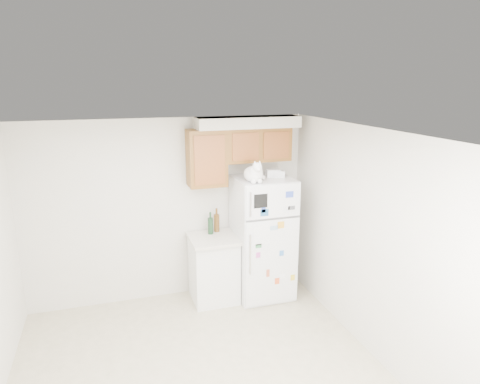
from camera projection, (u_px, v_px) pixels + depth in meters
name	position (u px, v px, depth m)	size (l,w,h in m)	color
room_shell	(207.00, 218.00, 4.13)	(3.84, 4.04, 2.52)	beige
refrigerator	(263.00, 238.00, 5.92)	(0.76, 0.78, 1.70)	white
base_counter	(214.00, 268.00, 5.88)	(0.64, 0.64, 0.92)	white
cat	(254.00, 173.00, 5.45)	(0.29, 0.43, 0.30)	white
storage_box_back	(273.00, 173.00, 5.78)	(0.18, 0.13, 0.10)	white
storage_box_front	(279.00, 174.00, 5.75)	(0.15, 0.11, 0.09)	white
bottle_green	(210.00, 223.00, 5.84)	(0.07, 0.07, 0.31)	#19381E
bottle_amber	(217.00, 220.00, 5.93)	(0.08, 0.08, 0.34)	#593814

